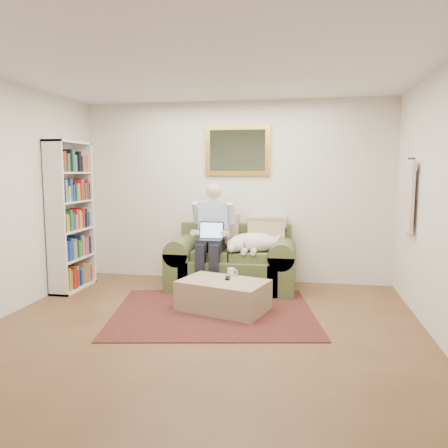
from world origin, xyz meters
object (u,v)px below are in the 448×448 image
(seated_man, at_px, (212,237))
(ottoman, at_px, (223,295))
(laptop, at_px, (211,235))
(coffee_mug, at_px, (231,272))
(sleeping_dog, at_px, (254,242))
(bookshelf, at_px, (71,216))
(sofa, at_px, (232,267))

(seated_man, relative_size, ottoman, 1.49)
(laptop, distance_m, coffee_mug, 0.76)
(sleeping_dog, height_order, ottoman, sleeping_dog)
(laptop, height_order, bookshelf, bookshelf)
(laptop, bearing_deg, sleeping_dog, 13.64)
(sofa, distance_m, bookshelf, 2.30)
(sofa, xyz_separation_m, laptop, (-0.26, -0.22, 0.46))
(laptop, height_order, coffee_mug, laptop)
(laptop, height_order, ottoman, laptop)
(bookshelf, bearing_deg, ottoman, -14.51)
(sofa, relative_size, laptop, 5.15)
(sleeping_dog, xyz_separation_m, ottoman, (-0.25, -0.92, -0.48))
(sleeping_dog, relative_size, bookshelf, 0.35)
(laptop, bearing_deg, sofa, 41.02)
(seated_man, xyz_separation_m, ottoman, (0.32, -0.84, -0.55))
(coffee_mug, bearing_deg, bookshelf, 171.00)
(ottoman, bearing_deg, sleeping_dog, 74.72)
(laptop, bearing_deg, bookshelf, -173.71)
(sleeping_dog, bearing_deg, ottoman, -105.28)
(ottoman, bearing_deg, sofa, 93.31)
(sleeping_dog, height_order, bookshelf, bookshelf)
(seated_man, distance_m, laptop, 0.08)
(seated_man, relative_size, bookshelf, 0.72)
(seated_man, height_order, coffee_mug, seated_man)
(sofa, distance_m, seated_man, 0.52)
(sleeping_dog, bearing_deg, sofa, 164.26)
(seated_man, relative_size, laptop, 4.33)
(ottoman, distance_m, bookshelf, 2.42)
(laptop, xyz_separation_m, ottoman, (0.32, -0.78, -0.58))
(sleeping_dog, relative_size, coffee_mug, 7.07)
(sofa, distance_m, sleeping_dog, 0.48)
(coffee_mug, bearing_deg, sleeping_dog, 74.35)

